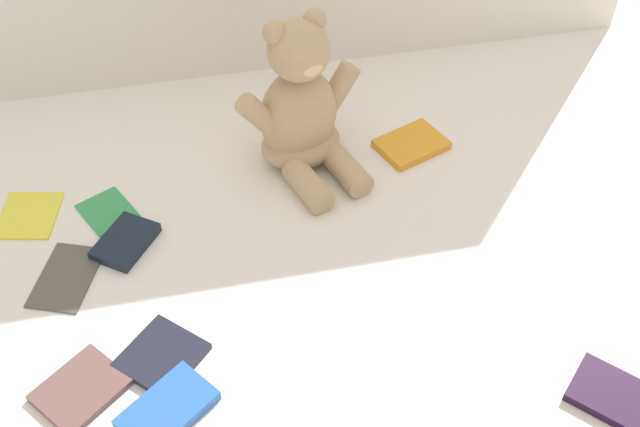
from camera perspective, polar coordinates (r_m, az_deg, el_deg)
ground_plane at (r=1.29m, az=-1.21°, el=-0.05°), size 3.20×3.20×0.00m
teddy_bear at (r=1.32m, az=-1.39°, el=7.58°), size 0.24×0.24×0.28m
book_case_0 at (r=1.37m, az=-20.89°, el=-0.07°), size 0.11×0.13×0.01m
book_case_1 at (r=1.34m, az=-15.56°, el=0.22°), size 0.11×0.12×0.01m
book_case_2 at (r=1.42m, az=6.81°, el=5.12°), size 0.14×0.12×0.01m
book_case_3 at (r=1.14m, az=20.97°, el=-12.53°), size 0.14×0.14×0.01m
book_case_4 at (r=1.27m, az=-14.28°, el=-2.04°), size 0.12×0.12×0.02m
book_case_5 at (r=1.25m, az=-18.36°, el=-4.47°), size 0.12×0.15×0.01m
book_case_6 at (r=1.12m, az=-17.37°, el=-12.38°), size 0.14×0.14×0.01m
book_case_7 at (r=1.07m, az=-11.28°, el=-14.12°), size 0.15×0.14×0.02m
book_case_8 at (r=1.12m, az=-11.69°, el=-10.36°), size 0.14×0.14×0.01m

